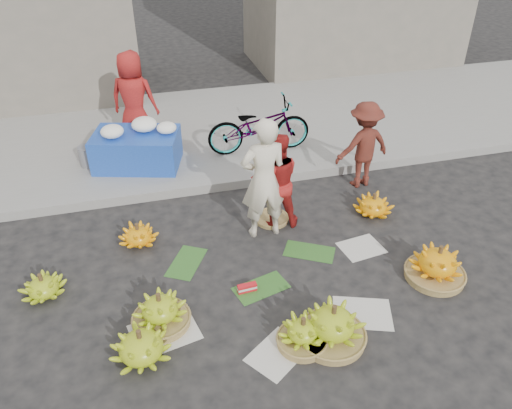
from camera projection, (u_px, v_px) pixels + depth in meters
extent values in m
plane|color=black|center=(265.00, 276.00, 6.18)|extent=(80.00, 80.00, 0.00)
cube|color=gray|center=(227.00, 183.00, 7.92)|extent=(40.00, 0.25, 0.15)
cube|color=gray|center=(204.00, 129.00, 9.62)|extent=(40.00, 4.00, 0.12)
cylinder|color=olive|center=(162.00, 320.00, 5.50)|extent=(0.63, 0.63, 0.09)
cylinder|color=#422E1A|center=(158.00, 298.00, 5.32)|extent=(0.05, 0.05, 0.12)
cylinder|color=#422E1A|center=(139.00, 335.00, 4.96)|extent=(0.05, 0.05, 0.12)
cylinder|color=olive|center=(331.00, 336.00, 5.31)|extent=(0.72, 0.72, 0.09)
cylinder|color=#422E1A|center=(334.00, 310.00, 5.10)|extent=(0.05, 0.05, 0.12)
cylinder|color=olive|center=(302.00, 341.00, 5.26)|extent=(0.53, 0.53, 0.09)
cylinder|color=#422E1A|center=(303.00, 322.00, 5.10)|extent=(0.05, 0.05, 0.12)
cylinder|color=olive|center=(434.00, 275.00, 6.13)|extent=(0.72, 0.72, 0.09)
cylinder|color=#422E1A|center=(441.00, 251.00, 5.92)|extent=(0.05, 0.05, 0.12)
cylinder|color=#422E1A|center=(375.00, 197.00, 7.16)|extent=(0.05, 0.05, 0.12)
cylinder|color=#422E1A|center=(41.00, 278.00, 5.76)|extent=(0.05, 0.05, 0.12)
cylinder|color=#422E1A|center=(137.00, 228.00, 6.59)|extent=(0.05, 0.05, 0.12)
cylinder|color=olive|center=(272.00, 219.00, 7.16)|extent=(0.56, 0.56, 0.05)
cube|color=red|center=(247.00, 288.00, 5.93)|extent=(0.24, 0.09, 0.09)
imported|color=beige|center=(264.00, 180.00, 6.46)|extent=(0.64, 0.43, 1.71)
imported|color=#B4211B|center=(276.00, 181.00, 6.74)|extent=(0.73, 0.59, 1.39)
imported|color=maroon|center=(364.00, 145.00, 7.65)|extent=(0.95, 0.62, 1.39)
cube|color=#1940A8|center=(137.00, 149.00, 8.16)|extent=(1.53, 1.19, 0.56)
ellipsoid|color=white|center=(112.00, 132.00, 7.83)|extent=(0.36, 0.36, 0.20)
ellipsoid|color=white|center=(144.00, 125.00, 8.03)|extent=(0.41, 0.41, 0.22)
ellipsoid|color=white|center=(167.00, 128.00, 7.98)|extent=(0.32, 0.32, 0.17)
cylinder|color=slate|center=(88.00, 156.00, 8.21)|extent=(0.30, 0.30, 0.34)
imported|color=#B4211B|center=(134.00, 99.00, 8.57)|extent=(0.94, 0.78, 1.64)
imported|color=gray|center=(259.00, 126.00, 8.49)|extent=(0.67, 1.79, 0.93)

